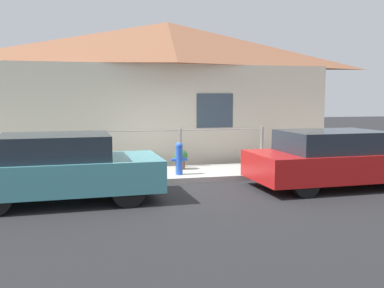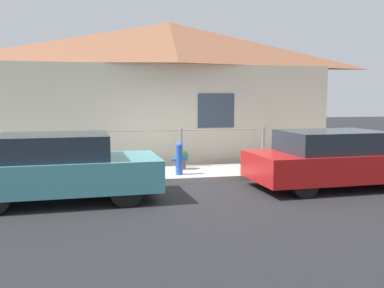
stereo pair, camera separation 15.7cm
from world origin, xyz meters
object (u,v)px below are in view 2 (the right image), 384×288
object	(u,v)px
fire_hydrant	(179,158)
potted_plant_near_hydrant	(181,158)
car_left	(61,167)
car_right	(335,159)
potted_plant_by_fence	(55,162)

from	to	relation	value
fire_hydrant	potted_plant_near_hydrant	bearing A→B (deg)	74.95
car_left	car_right	xyz separation A→B (m)	(5.93, 0.00, -0.03)
car_left	potted_plant_by_fence	world-z (taller)	car_left
car_left	potted_plant_by_fence	distance (m)	2.34
potted_plant_near_hydrant	fire_hydrant	bearing A→B (deg)	-105.05
car_left	potted_plant_by_fence	xyz separation A→B (m)	(-0.32, 2.31, -0.23)
car_left	potted_plant_near_hydrant	size ratio (longest dim) A/B	7.07
fire_hydrant	potted_plant_near_hydrant	distance (m)	0.81
car_left	car_right	world-z (taller)	car_left
potted_plant_near_hydrant	potted_plant_by_fence	bearing A→B (deg)	-177.77
car_right	potted_plant_near_hydrant	size ratio (longest dim) A/B	7.47
car_left	fire_hydrant	bearing A→B (deg)	29.94
car_left	potted_plant_near_hydrant	xyz separation A→B (m)	(2.88, 2.43, -0.24)
car_right	potted_plant_by_fence	xyz separation A→B (m)	(-6.25, 2.31, -0.20)
car_right	potted_plant_near_hydrant	bearing A→B (deg)	139.68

